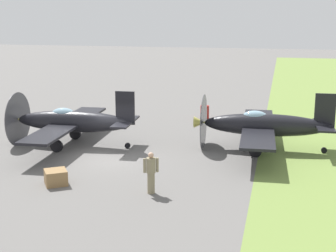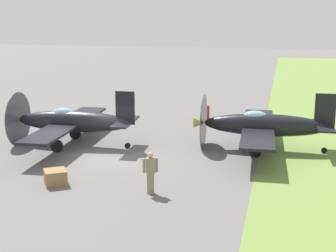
{
  "view_description": "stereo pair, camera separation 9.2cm",
  "coord_description": "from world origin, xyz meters",
  "px_view_note": "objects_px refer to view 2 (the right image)",
  "views": [
    {
      "loc": [
        -22.92,
        -8.38,
        7.21
      ],
      "look_at": [
        2.41,
        -2.52,
        1.22
      ],
      "focal_mm": 53.02,
      "sensor_mm": 36.0,
      "label": 1
    },
    {
      "loc": [
        -22.9,
        -8.47,
        7.21
      ],
      "look_at": [
        2.41,
        -2.52,
        1.22
      ],
      "focal_mm": 53.02,
      "sensor_mm": 36.0,
      "label": 2
    }
  ],
  "objects_px": {
    "supply_crate": "(55,177)",
    "airplane_wingman": "(263,125)",
    "airplane_lead": "(71,121)",
    "fuel_drum": "(205,112)",
    "ground_crew_chief": "(150,172)",
    "runway_marker_cone": "(262,129)"
  },
  "relations": [
    {
      "from": "airplane_wingman",
      "to": "airplane_lead",
      "type": "bearing_deg",
      "value": 95.41
    },
    {
      "from": "runway_marker_cone",
      "to": "supply_crate",
      "type": "bearing_deg",
      "value": 145.02
    },
    {
      "from": "ground_crew_chief",
      "to": "airplane_wingman",
      "type": "bearing_deg",
      "value": 38.81
    },
    {
      "from": "ground_crew_chief",
      "to": "runway_marker_cone",
      "type": "bearing_deg",
      "value": 48.71
    },
    {
      "from": "ground_crew_chief",
      "to": "fuel_drum",
      "type": "relative_size",
      "value": 1.92
    },
    {
      "from": "fuel_drum",
      "to": "supply_crate",
      "type": "height_order",
      "value": "fuel_drum"
    },
    {
      "from": "fuel_drum",
      "to": "airplane_wingman",
      "type": "bearing_deg",
      "value": -149.99
    },
    {
      "from": "ground_crew_chief",
      "to": "runway_marker_cone",
      "type": "xyz_separation_m",
      "value": [
        11.78,
        -3.93,
        -0.69
      ]
    },
    {
      "from": "supply_crate",
      "to": "runway_marker_cone",
      "type": "distance_m",
      "value": 14.25
    },
    {
      "from": "supply_crate",
      "to": "airplane_wingman",
      "type": "bearing_deg",
      "value": -48.04
    },
    {
      "from": "airplane_lead",
      "to": "airplane_wingman",
      "type": "height_order",
      "value": "airplane_wingman"
    },
    {
      "from": "airplane_lead",
      "to": "supply_crate",
      "type": "bearing_deg",
      "value": -165.1
    },
    {
      "from": "supply_crate",
      "to": "runway_marker_cone",
      "type": "height_order",
      "value": "supply_crate"
    },
    {
      "from": "ground_crew_chief",
      "to": "fuel_drum",
      "type": "xyz_separation_m",
      "value": [
        14.94,
        0.14,
        -0.46
      ]
    },
    {
      "from": "fuel_drum",
      "to": "supply_crate",
      "type": "distance_m",
      "value": 15.4
    },
    {
      "from": "supply_crate",
      "to": "runway_marker_cone",
      "type": "xyz_separation_m",
      "value": [
        11.68,
        -8.17,
        -0.1
      ]
    },
    {
      "from": "airplane_wingman",
      "to": "ground_crew_chief",
      "type": "height_order",
      "value": "airplane_wingman"
    },
    {
      "from": "fuel_drum",
      "to": "supply_crate",
      "type": "bearing_deg",
      "value": 164.53
    },
    {
      "from": "airplane_lead",
      "to": "supply_crate",
      "type": "relative_size",
      "value": 10.15
    },
    {
      "from": "airplane_lead",
      "to": "airplane_wingman",
      "type": "xyz_separation_m",
      "value": [
        1.43,
        -10.28,
        0.02
      ]
    },
    {
      "from": "airplane_lead",
      "to": "fuel_drum",
      "type": "bearing_deg",
      "value": -37.35
    },
    {
      "from": "ground_crew_chief",
      "to": "supply_crate",
      "type": "xyz_separation_m",
      "value": [
        0.1,
        4.24,
        -0.59
      ]
    }
  ]
}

